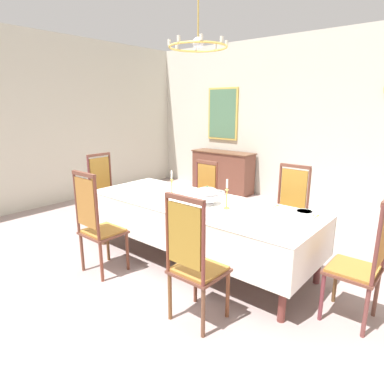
{
  "coord_description": "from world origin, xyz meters",
  "views": [
    {
      "loc": [
        2.39,
        -2.79,
        1.89
      ],
      "look_at": [
        -0.13,
        0.2,
        0.86
      ],
      "focal_mm": 30.95,
      "sensor_mm": 36.0,
      "label": 1
    }
  ],
  "objects_px": {
    "chair_head_west": "(106,191)",
    "sideboard": "(223,172)",
    "bowl_near_left": "(304,213)",
    "chandelier": "(198,46)",
    "candlestick_west": "(172,186)",
    "bowl_far_left": "(218,193)",
    "dining_table": "(197,208)",
    "bowl_near_right": "(267,204)",
    "candlestick_east": "(227,197)",
    "spoon_secondary": "(277,206)",
    "chair_head_east": "(363,261)",
    "soup_tureen": "(207,195)",
    "chair_south_b": "(194,261)",
    "chair_south_a": "(97,224)",
    "chair_north_b": "(288,210)",
    "chair_north_a": "(202,194)",
    "spoon_primary": "(317,216)",
    "framed_painting": "(223,114)"
  },
  "relations": [
    {
      "from": "chair_north_b",
      "to": "bowl_far_left",
      "type": "height_order",
      "value": "chair_north_b"
    },
    {
      "from": "chair_south_a",
      "to": "chair_north_b",
      "type": "xyz_separation_m",
      "value": [
        1.42,
        1.89,
        -0.01
      ]
    },
    {
      "from": "candlestick_east",
      "to": "spoon_secondary",
      "type": "bearing_deg",
      "value": 49.25
    },
    {
      "from": "soup_tureen",
      "to": "chandelier",
      "type": "height_order",
      "value": "chandelier"
    },
    {
      "from": "chair_north_b",
      "to": "bowl_near_left",
      "type": "relative_size",
      "value": 5.88
    },
    {
      "from": "chair_south_a",
      "to": "chair_head_west",
      "type": "xyz_separation_m",
      "value": [
        -1.16,
        0.95,
        -0.01
      ]
    },
    {
      "from": "chair_head_west",
      "to": "chandelier",
      "type": "xyz_separation_m",
      "value": [
        1.85,
        0.0,
        1.91
      ]
    },
    {
      "from": "chair_head_west",
      "to": "bowl_near_right",
      "type": "distance_m",
      "value": 2.59
    },
    {
      "from": "bowl_near_left",
      "to": "chandelier",
      "type": "relative_size",
      "value": 0.3
    },
    {
      "from": "chair_head_west",
      "to": "candlestick_west",
      "type": "relative_size",
      "value": 3.56
    },
    {
      "from": "dining_table",
      "to": "candlestick_west",
      "type": "xyz_separation_m",
      "value": [
        -0.42,
        0.0,
        0.2
      ]
    },
    {
      "from": "chair_south_a",
      "to": "candlestick_west",
      "type": "xyz_separation_m",
      "value": [
        0.26,
        0.95,
        0.3
      ]
    },
    {
      "from": "dining_table",
      "to": "bowl_near_left",
      "type": "distance_m",
      "value": 1.22
    },
    {
      "from": "bowl_near_right",
      "to": "chandelier",
      "type": "distance_m",
      "value": 1.9
    },
    {
      "from": "soup_tureen",
      "to": "candlestick_west",
      "type": "xyz_separation_m",
      "value": [
        -0.56,
        -0.0,
        0.02
      ]
    },
    {
      "from": "candlestick_west",
      "to": "bowl_far_left",
      "type": "distance_m",
      "value": 0.6
    },
    {
      "from": "chair_head_east",
      "to": "soup_tureen",
      "type": "distance_m",
      "value": 1.72
    },
    {
      "from": "candlestick_west",
      "to": "bowl_far_left",
      "type": "height_order",
      "value": "candlestick_west"
    },
    {
      "from": "bowl_far_left",
      "to": "framed_painting",
      "type": "bearing_deg",
      "value": 124.21
    },
    {
      "from": "chair_head_west",
      "to": "sideboard",
      "type": "xyz_separation_m",
      "value": [
        0.07,
        3.07,
        -0.14
      ]
    },
    {
      "from": "soup_tureen",
      "to": "candlestick_east",
      "type": "height_order",
      "value": "candlestick_east"
    },
    {
      "from": "chair_south_a",
      "to": "chair_head_east",
      "type": "relative_size",
      "value": 1.02
    },
    {
      "from": "chair_head_west",
      "to": "candlestick_east",
      "type": "bearing_deg",
      "value": 90.0
    },
    {
      "from": "chair_north_b",
      "to": "candlestick_west",
      "type": "xyz_separation_m",
      "value": [
        -1.15,
        -0.95,
        0.31
      ]
    },
    {
      "from": "spoon_primary",
      "to": "chandelier",
      "type": "distance_m",
      "value": 2.19
    },
    {
      "from": "soup_tureen",
      "to": "framed_painting",
      "type": "relative_size",
      "value": 0.24
    },
    {
      "from": "dining_table",
      "to": "chair_north_b",
      "type": "distance_m",
      "value": 1.2
    },
    {
      "from": "chair_head_west",
      "to": "sideboard",
      "type": "relative_size",
      "value": 0.82
    },
    {
      "from": "chair_north_a",
      "to": "candlestick_east",
      "type": "xyz_separation_m",
      "value": [
        1.1,
        -0.94,
        0.35
      ]
    },
    {
      "from": "chair_north_b",
      "to": "dining_table",
      "type": "bearing_deg",
      "value": 52.12
    },
    {
      "from": "chair_north_a",
      "to": "chair_head_east",
      "type": "xyz_separation_m",
      "value": [
        2.53,
        -0.94,
        0.04
      ]
    },
    {
      "from": "spoon_primary",
      "to": "spoon_secondary",
      "type": "bearing_deg",
      "value": 173.41
    },
    {
      "from": "spoon_secondary",
      "to": "sideboard",
      "type": "relative_size",
      "value": 0.12
    },
    {
      "from": "bowl_near_left",
      "to": "candlestick_east",
      "type": "bearing_deg",
      "value": -154.12
    },
    {
      "from": "sideboard",
      "to": "chandelier",
      "type": "bearing_deg",
      "value": 119.97
    },
    {
      "from": "chair_south_a",
      "to": "soup_tureen",
      "type": "distance_m",
      "value": 1.29
    },
    {
      "from": "chair_north_a",
      "to": "bowl_far_left",
      "type": "height_order",
      "value": "chair_north_a"
    },
    {
      "from": "chair_north_a",
      "to": "framed_painting",
      "type": "height_order",
      "value": "framed_painting"
    },
    {
      "from": "bowl_near_left",
      "to": "chair_south_b",
      "type": "bearing_deg",
      "value": -108.13
    },
    {
      "from": "chair_head_east",
      "to": "bowl_near_right",
      "type": "height_order",
      "value": "chair_head_east"
    },
    {
      "from": "bowl_far_left",
      "to": "chair_south_b",
      "type": "bearing_deg",
      "value": -61.44
    },
    {
      "from": "bowl_near_right",
      "to": "bowl_far_left",
      "type": "distance_m",
      "value": 0.71
    },
    {
      "from": "spoon_secondary",
      "to": "bowl_near_right",
      "type": "bearing_deg",
      "value": -165.5
    },
    {
      "from": "dining_table",
      "to": "chair_head_west",
      "type": "xyz_separation_m",
      "value": [
        -1.85,
        0.0,
        -0.11
      ]
    },
    {
      "from": "dining_table",
      "to": "chair_south_a",
      "type": "bearing_deg",
      "value": -125.72
    },
    {
      "from": "chair_north_a",
      "to": "chair_head_east",
      "type": "distance_m",
      "value": 2.7
    },
    {
      "from": "candlestick_east",
      "to": "bowl_far_left",
      "type": "relative_size",
      "value": 1.81
    },
    {
      "from": "soup_tureen",
      "to": "spoon_secondary",
      "type": "xyz_separation_m",
      "value": [
        0.66,
        0.45,
        -0.1
      ]
    },
    {
      "from": "chair_north_a",
      "to": "bowl_near_right",
      "type": "relative_size",
      "value": 7.03
    },
    {
      "from": "chair_head_west",
      "to": "bowl_near_left",
      "type": "distance_m",
      "value": 3.04
    }
  ]
}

